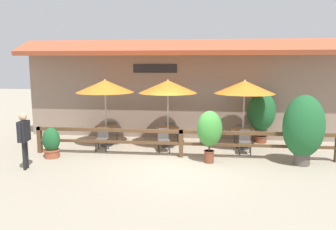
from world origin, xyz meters
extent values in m
plane|color=#9E937F|center=(0.00, 0.00, 0.00)|extent=(60.00, 60.00, 0.00)
cube|color=gray|center=(0.00, 4.20, 1.80)|extent=(14.00, 0.40, 3.60)
cube|color=#B25133|center=(0.00, 3.65, 3.88)|extent=(14.28, 1.48, 0.70)
cube|color=black|center=(-1.34, 3.97, 3.00)|extent=(1.88, 0.04, 0.36)
cube|color=brown|center=(0.00, 1.05, 0.89)|extent=(10.40, 0.14, 0.11)
cube|color=brown|center=(0.00, 1.05, 0.47)|extent=(10.40, 0.10, 0.09)
cube|color=brown|center=(-5.13, 1.05, 0.47)|extent=(0.14, 0.14, 0.95)
cube|color=brown|center=(0.00, 1.05, 0.47)|extent=(0.14, 0.14, 0.95)
cylinder|color=#B7B2A8|center=(-3.04, 2.32, 1.09)|extent=(0.06, 0.06, 2.18)
cone|color=orange|center=(-3.04, 2.32, 2.34)|extent=(2.22, 2.22, 0.48)
sphere|color=#B2ADA3|center=(-3.04, 2.32, 2.58)|extent=(0.07, 0.07, 0.07)
cylinder|color=olive|center=(-3.04, 2.32, 0.73)|extent=(0.90, 0.90, 0.05)
cylinder|color=#333333|center=(-3.04, 2.32, 0.35)|extent=(0.07, 0.07, 0.71)
cylinder|color=#333333|center=(-3.04, 2.32, 0.01)|extent=(0.49, 0.49, 0.03)
cube|color=#514C47|center=(-2.98, 1.59, 0.43)|extent=(0.45, 0.45, 0.05)
cube|color=#514C47|center=(-2.99, 1.78, 0.66)|extent=(0.40, 0.06, 0.40)
cylinder|color=#2D2D2D|center=(-3.16, 1.38, 0.20)|extent=(0.04, 0.04, 0.41)
cylinder|color=#2D2D2D|center=(-2.78, 1.41, 0.20)|extent=(0.04, 0.04, 0.41)
cylinder|color=#2D2D2D|center=(-3.18, 1.76, 0.20)|extent=(0.04, 0.04, 0.41)
cylinder|color=#2D2D2D|center=(-2.80, 1.79, 0.20)|extent=(0.04, 0.04, 0.41)
cube|color=#514C47|center=(-3.01, 3.06, 0.43)|extent=(0.51, 0.51, 0.05)
cube|color=#514C47|center=(-2.96, 2.88, 0.66)|extent=(0.40, 0.14, 0.40)
cylinder|color=#2D2D2D|center=(-2.87, 3.29, 0.20)|extent=(0.04, 0.04, 0.41)
cylinder|color=#2D2D2D|center=(-3.24, 3.19, 0.20)|extent=(0.04, 0.04, 0.41)
cylinder|color=#2D2D2D|center=(-2.78, 2.92, 0.20)|extent=(0.04, 0.04, 0.41)
cylinder|color=#2D2D2D|center=(-3.15, 2.83, 0.20)|extent=(0.04, 0.04, 0.41)
cylinder|color=#B7B2A8|center=(-0.61, 2.39, 1.09)|extent=(0.06, 0.06, 2.18)
cone|color=orange|center=(-0.61, 2.39, 2.34)|extent=(2.22, 2.22, 0.48)
sphere|color=#B2ADA3|center=(-0.61, 2.39, 2.58)|extent=(0.07, 0.07, 0.07)
cylinder|color=olive|center=(-0.61, 2.39, 0.73)|extent=(0.90, 0.90, 0.05)
cylinder|color=#333333|center=(-0.61, 2.39, 0.35)|extent=(0.07, 0.07, 0.71)
cylinder|color=#333333|center=(-0.61, 2.39, 0.01)|extent=(0.49, 0.49, 0.03)
cube|color=#514C47|center=(-0.67, 1.64, 0.43)|extent=(0.51, 0.51, 0.05)
cube|color=#514C47|center=(-0.72, 1.82, 0.66)|extent=(0.40, 0.14, 0.40)
cylinder|color=#2D2D2D|center=(-0.81, 1.41, 0.20)|extent=(0.04, 0.04, 0.41)
cylinder|color=#2D2D2D|center=(-0.44, 1.50, 0.20)|extent=(0.04, 0.04, 0.41)
cylinder|color=#2D2D2D|center=(-0.90, 1.77, 0.20)|extent=(0.04, 0.04, 0.41)
cylinder|color=#2D2D2D|center=(-0.54, 1.87, 0.20)|extent=(0.04, 0.04, 0.41)
cube|color=#514C47|center=(-0.54, 3.15, 0.43)|extent=(0.49, 0.49, 0.05)
cube|color=#514C47|center=(-0.57, 2.96, 0.66)|extent=(0.40, 0.10, 0.40)
cylinder|color=#2D2D2D|center=(-0.32, 3.30, 0.20)|extent=(0.04, 0.04, 0.41)
cylinder|color=#2D2D2D|center=(-0.69, 3.37, 0.20)|extent=(0.04, 0.04, 0.41)
cylinder|color=#2D2D2D|center=(-0.38, 2.93, 0.20)|extent=(0.04, 0.04, 0.41)
cylinder|color=#2D2D2D|center=(-0.76, 3.00, 0.20)|extent=(0.04, 0.04, 0.41)
cylinder|color=#B7B2A8|center=(2.24, 2.44, 1.09)|extent=(0.06, 0.06, 2.18)
cone|color=orange|center=(2.24, 2.44, 2.34)|extent=(2.22, 2.22, 0.48)
sphere|color=#B2ADA3|center=(2.24, 2.44, 2.58)|extent=(0.07, 0.07, 0.07)
cylinder|color=olive|center=(2.24, 2.44, 0.73)|extent=(0.90, 0.90, 0.05)
cylinder|color=#333333|center=(2.24, 2.44, 0.35)|extent=(0.07, 0.07, 0.71)
cylinder|color=#333333|center=(2.24, 2.44, 0.01)|extent=(0.49, 0.49, 0.03)
cube|color=#514C47|center=(2.24, 1.68, 0.43)|extent=(0.44, 0.44, 0.05)
cube|color=#514C47|center=(2.25, 1.87, 0.66)|extent=(0.40, 0.06, 0.40)
cylinder|color=#2D2D2D|center=(2.04, 1.50, 0.20)|extent=(0.04, 0.04, 0.41)
cylinder|color=#2D2D2D|center=(2.42, 1.48, 0.20)|extent=(0.04, 0.04, 0.41)
cylinder|color=#2D2D2D|center=(2.06, 1.88, 0.20)|extent=(0.04, 0.04, 0.41)
cylinder|color=#2D2D2D|center=(2.44, 1.86, 0.20)|extent=(0.04, 0.04, 0.41)
cube|color=#514C47|center=(2.23, 3.20, 0.43)|extent=(0.49, 0.49, 0.05)
cube|color=#514C47|center=(2.27, 3.01, 0.66)|extent=(0.40, 0.11, 0.40)
cylinder|color=#2D2D2D|center=(2.39, 3.42, 0.20)|extent=(0.04, 0.04, 0.41)
cylinder|color=#2D2D2D|center=(2.01, 3.35, 0.20)|extent=(0.04, 0.04, 0.41)
cylinder|color=#2D2D2D|center=(2.45, 3.04, 0.20)|extent=(0.04, 0.04, 0.41)
cylinder|color=#2D2D2D|center=(2.08, 2.98, 0.20)|extent=(0.04, 0.04, 0.41)
cylinder|color=brown|center=(0.96, 0.51, 0.20)|extent=(0.31, 0.31, 0.40)
cylinder|color=brown|center=(0.96, 0.51, 0.38)|extent=(0.33, 0.33, 0.04)
cylinder|color=brown|center=(0.96, 0.51, 0.57)|extent=(0.06, 0.06, 0.35)
ellipsoid|color=#3D8E38|center=(0.96, 0.51, 1.13)|extent=(0.81, 0.73, 1.15)
cylinder|color=#564C47|center=(3.89, 0.60, 0.20)|extent=(0.50, 0.50, 0.41)
cylinder|color=#564C47|center=(3.89, 0.60, 0.39)|extent=(0.54, 0.54, 0.04)
ellipsoid|color=#1E5B2D|center=(3.89, 0.60, 1.25)|extent=(1.28, 1.15, 1.98)
cylinder|color=#9E4C33|center=(-4.40, 0.48, 0.14)|extent=(0.50, 0.50, 0.28)
cylinder|color=#9E4C33|center=(-4.40, 0.48, 0.26)|extent=(0.54, 0.54, 0.04)
ellipsoid|color=#1E5B2D|center=(-4.40, 0.48, 0.63)|extent=(0.59, 0.53, 0.83)
cylinder|color=brown|center=(3.09, 3.55, 0.14)|extent=(0.48, 0.48, 0.28)
cylinder|color=brown|center=(3.09, 3.55, 0.26)|extent=(0.52, 0.52, 0.04)
cylinder|color=brown|center=(3.09, 3.55, 0.52)|extent=(0.09, 0.09, 0.48)
ellipsoid|color=#1E5B2D|center=(3.09, 3.55, 1.29)|extent=(1.10, 0.99, 1.60)
cylinder|color=black|center=(-4.63, -0.71, 0.44)|extent=(0.10, 0.10, 0.88)
cylinder|color=black|center=(-4.61, -0.88, 0.44)|extent=(0.10, 0.10, 0.88)
cube|color=black|center=(-4.62, -0.80, 1.19)|extent=(0.26, 0.49, 0.62)
cylinder|color=black|center=(-4.65, -0.53, 1.19)|extent=(0.08, 0.08, 0.59)
cylinder|color=black|center=(-4.59, -1.06, 1.19)|extent=(0.08, 0.08, 0.59)
sphere|color=tan|center=(-4.62, -0.80, 1.63)|extent=(0.24, 0.24, 0.24)
camera|label=1|loc=(0.79, -9.91, 3.18)|focal=35.00mm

